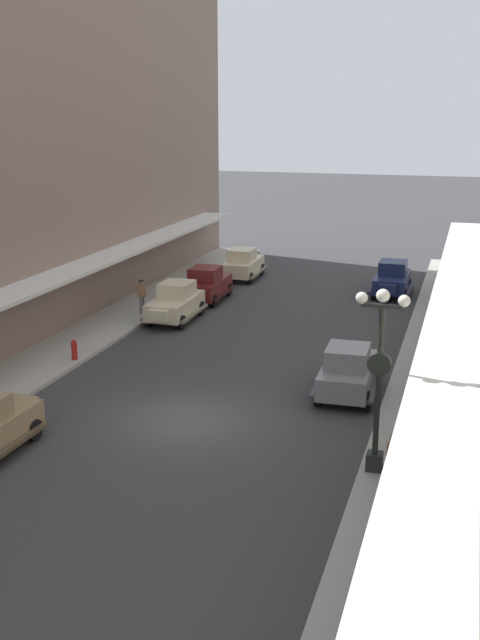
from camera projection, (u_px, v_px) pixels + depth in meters
name	position (u px, v px, depth m)	size (l,w,h in m)	color
ground_plane	(186.00, 420.00, 24.82)	(200.00, 200.00, 0.00)	#38383A
sidewalk_right	(420.00, 446.00, 22.66)	(3.00, 60.00, 0.15)	#A8A59E
parked_car_0	(243.00, 263.00, 45.33)	(2.23, 4.29, 1.84)	beige
parked_car_1	(392.00, 278.00, 41.32)	(2.15, 4.26, 1.84)	#19234C
parked_car_2	(348.00, 369.00, 26.76)	(2.25, 4.30, 1.84)	slate
parked_car_4	(175.00, 301.00, 36.27)	(2.20, 4.28, 1.84)	beige
parked_car_5	(207.00, 283.00, 40.10)	(2.25, 4.30, 1.84)	#591919
lamp_post_with_clock	(379.00, 373.00, 20.29)	(1.42, 0.44, 5.16)	black
fire_hydrant	(74.00, 349.00, 30.24)	(0.24, 0.24, 0.82)	#B21E19
pedestrian_0	(393.00, 464.00, 19.53)	(0.36, 0.24, 1.64)	#4C4238
pedestrian_1	(142.00, 296.00, 36.97)	(0.36, 0.28, 1.67)	slate
pedestrian_3	(439.00, 286.00, 39.19)	(0.36, 0.28, 1.67)	#2D2D33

